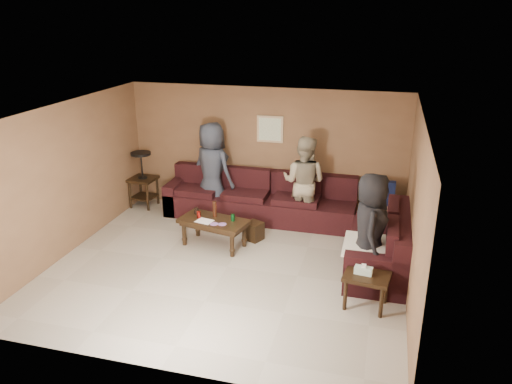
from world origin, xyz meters
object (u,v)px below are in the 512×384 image
(sectional_sofa, at_px, (295,217))
(coffee_table, at_px, (214,224))
(person_left, at_px, (212,169))
(side_table_right, at_px, (366,279))
(end_table_left, at_px, (143,178))
(waste_bin, at_px, (254,231))
(person_middle, at_px, (304,182))
(person_right, at_px, (370,229))

(sectional_sofa, bearing_deg, coffee_table, -146.71)
(person_left, bearing_deg, coffee_table, 132.39)
(sectional_sofa, relative_size, side_table_right, 6.97)
(coffee_table, distance_m, end_table_left, 2.46)
(end_table_left, relative_size, person_left, 0.62)
(waste_bin, relative_size, person_middle, 0.19)
(sectional_sofa, relative_size, person_right, 2.73)
(waste_bin, height_order, person_right, person_right)
(coffee_table, height_order, side_table_right, coffee_table)
(end_table_left, height_order, person_middle, person_middle)
(coffee_table, bearing_deg, sectional_sofa, 33.29)
(waste_bin, bearing_deg, coffee_table, -146.53)
(end_table_left, bearing_deg, sectional_sofa, -9.51)
(waste_bin, bearing_deg, side_table_right, -39.26)
(sectional_sofa, height_order, end_table_left, end_table_left)
(waste_bin, xyz_separation_m, person_left, (-1.11, 0.97, 0.77))
(coffee_table, bearing_deg, side_table_right, -25.42)
(end_table_left, distance_m, person_middle, 3.38)
(coffee_table, bearing_deg, person_middle, 43.07)
(person_right, bearing_deg, sectional_sofa, 41.07)
(end_table_left, bearing_deg, side_table_right, -29.53)
(side_table_right, height_order, person_middle, person_middle)
(person_left, xyz_separation_m, person_middle, (1.84, -0.12, -0.06))
(coffee_table, bearing_deg, person_right, -11.22)
(coffee_table, relative_size, person_left, 0.68)
(coffee_table, xyz_separation_m, end_table_left, (-2.03, 1.39, 0.19))
(side_table_right, bearing_deg, person_left, 140.03)
(waste_bin, xyz_separation_m, person_right, (2.02, -0.93, 0.69))
(end_table_left, height_order, person_right, person_right)
(sectional_sofa, xyz_separation_m, side_table_right, (1.37, -2.09, 0.10))
(sectional_sofa, bearing_deg, person_right, -45.05)
(waste_bin, bearing_deg, person_middle, 49.36)
(end_table_left, bearing_deg, coffee_table, -34.44)
(sectional_sofa, distance_m, person_right, 1.99)
(waste_bin, height_order, person_middle, person_middle)
(person_middle, bearing_deg, person_right, 136.23)
(side_table_right, distance_m, person_left, 4.13)
(end_table_left, bearing_deg, person_left, -0.47)
(side_table_right, distance_m, waste_bin, 2.64)
(coffee_table, height_order, end_table_left, end_table_left)
(end_table_left, relative_size, waste_bin, 3.54)
(coffee_table, relative_size, waste_bin, 3.87)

